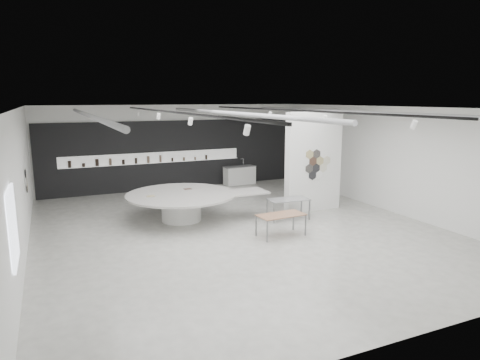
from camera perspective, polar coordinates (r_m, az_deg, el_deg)
name	(u,v)px	position (r m, az deg, el deg)	size (l,w,h in m)	color
room	(234,165)	(13.17, -0.83, 2.08)	(12.02, 14.02, 3.82)	#B6B5AC
back_wall_display	(174,155)	(19.74, -8.84, 3.32)	(11.80, 0.27, 3.10)	black
partition_column	(313,162)	(15.79, 9.77, 2.38)	(2.20, 0.38, 3.60)	white
display_island	(184,203)	(14.58, -7.53, -3.02)	(4.73, 3.74, 0.94)	white
sample_table_wood	(281,216)	(12.88, 5.50, -4.80)	(1.46, 0.80, 0.67)	#8E6349
sample_table_stone	(288,201)	(14.67, 6.47, -2.75)	(1.45, 0.83, 0.71)	gray
kitchen_counter	(240,175)	(20.59, -0.06, 0.65)	(1.59, 0.74, 1.22)	white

